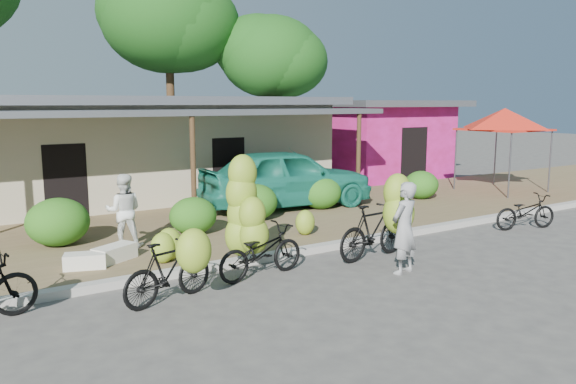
{
  "coord_description": "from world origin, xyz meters",
  "views": [
    {
      "loc": [
        -5.85,
        -7.45,
        3.17
      ],
      "look_at": [
        0.86,
        2.87,
        1.2
      ],
      "focal_mm": 35.0,
      "sensor_mm": 36.0,
      "label": 1
    }
  ],
  "objects_px": {
    "red_canopy": "(504,119)",
    "bike_right": "(381,223)",
    "bike_left": "(173,268)",
    "bike_far_right": "(525,212)",
    "vendor": "(404,228)",
    "teal_van": "(287,178)",
    "sack_near": "(115,253)",
    "bike_center": "(252,229)",
    "tree_near_right": "(266,54)",
    "bystander": "(124,211)",
    "tree_center_right": "(163,17)",
    "sack_far": "(85,261)"
  },
  "relations": [
    {
      "from": "red_canopy",
      "to": "bike_right",
      "type": "distance_m",
      "value": 10.19
    },
    {
      "from": "bike_left",
      "to": "bike_far_right",
      "type": "distance_m",
      "value": 9.45
    },
    {
      "from": "vendor",
      "to": "teal_van",
      "type": "distance_m",
      "value": 6.47
    },
    {
      "from": "sack_near",
      "to": "teal_van",
      "type": "relative_size",
      "value": 0.17
    },
    {
      "from": "red_canopy",
      "to": "bike_far_right",
      "type": "distance_m",
      "value": 6.08
    },
    {
      "from": "bike_left",
      "to": "bike_center",
      "type": "xyz_separation_m",
      "value": [
        1.83,
        0.69,
        0.26
      ]
    },
    {
      "from": "tree_near_right",
      "to": "bike_far_right",
      "type": "distance_m",
      "value": 14.54
    },
    {
      "from": "sack_near",
      "to": "vendor",
      "type": "bearing_deg",
      "value": -37.32
    },
    {
      "from": "bike_right",
      "to": "bystander",
      "type": "height_order",
      "value": "bike_right"
    },
    {
      "from": "tree_center_right",
      "to": "bike_center",
      "type": "relative_size",
      "value": 4.07
    },
    {
      "from": "tree_near_right",
      "to": "bystander",
      "type": "relative_size",
      "value": 4.48
    },
    {
      "from": "sack_near",
      "to": "sack_far",
      "type": "xyz_separation_m",
      "value": [
        -0.6,
        -0.21,
        -0.01
      ]
    },
    {
      "from": "bike_right",
      "to": "sack_near",
      "type": "height_order",
      "value": "bike_right"
    },
    {
      "from": "bike_center",
      "to": "tree_near_right",
      "type": "bearing_deg",
      "value": -38.74
    },
    {
      "from": "bike_right",
      "to": "sack_far",
      "type": "distance_m",
      "value": 5.74
    },
    {
      "from": "sack_near",
      "to": "sack_far",
      "type": "bearing_deg",
      "value": -161.12
    },
    {
      "from": "bike_center",
      "to": "sack_far",
      "type": "height_order",
      "value": "bike_center"
    },
    {
      "from": "bike_left",
      "to": "bystander",
      "type": "xyz_separation_m",
      "value": [
        0.3,
        3.5,
        0.32
      ]
    },
    {
      "from": "bike_center",
      "to": "bystander",
      "type": "relative_size",
      "value": 1.41
    },
    {
      "from": "red_canopy",
      "to": "bike_far_right",
      "type": "bearing_deg",
      "value": -137.64
    },
    {
      "from": "vendor",
      "to": "bystander",
      "type": "relative_size",
      "value": 1.1
    },
    {
      "from": "red_canopy",
      "to": "bike_center",
      "type": "height_order",
      "value": "red_canopy"
    },
    {
      "from": "red_canopy",
      "to": "bike_center",
      "type": "relative_size",
      "value": 1.58
    },
    {
      "from": "bike_far_right",
      "to": "sack_far",
      "type": "height_order",
      "value": "bike_far_right"
    },
    {
      "from": "tree_center_right",
      "to": "bystander",
      "type": "distance_m",
      "value": 14.9
    },
    {
      "from": "red_canopy",
      "to": "vendor",
      "type": "distance_m",
      "value": 10.74
    },
    {
      "from": "red_canopy",
      "to": "sack_far",
      "type": "bearing_deg",
      "value": -173.35
    },
    {
      "from": "tree_center_right",
      "to": "sack_near",
      "type": "height_order",
      "value": "tree_center_right"
    },
    {
      "from": "tree_near_right",
      "to": "bike_left",
      "type": "xyz_separation_m",
      "value": [
        -10.03,
        -13.91,
        -4.7
      ]
    },
    {
      "from": "tree_center_right",
      "to": "teal_van",
      "type": "xyz_separation_m",
      "value": [
        -0.34,
        -10.41,
        -5.84
      ]
    },
    {
      "from": "bike_right",
      "to": "sack_near",
      "type": "bearing_deg",
      "value": 55.93
    },
    {
      "from": "bike_left",
      "to": "bike_right",
      "type": "distance_m",
      "value": 4.45
    },
    {
      "from": "tree_center_right",
      "to": "sack_far",
      "type": "distance_m",
      "value": 16.54
    },
    {
      "from": "bike_far_right",
      "to": "sack_near",
      "type": "bearing_deg",
      "value": 93.09
    },
    {
      "from": "tree_near_right",
      "to": "bike_right",
      "type": "xyz_separation_m",
      "value": [
        -5.59,
        -13.83,
        -4.52
      ]
    },
    {
      "from": "sack_near",
      "to": "bystander",
      "type": "distance_m",
      "value": 1.23
    },
    {
      "from": "bike_left",
      "to": "sack_near",
      "type": "distance_m",
      "value": 2.59
    },
    {
      "from": "tree_center_right",
      "to": "sack_near",
      "type": "xyz_separation_m",
      "value": [
        -6.23,
        -13.35,
        -6.56
      ]
    },
    {
      "from": "red_canopy",
      "to": "vendor",
      "type": "xyz_separation_m",
      "value": [
        -9.42,
        -4.84,
        -1.75
      ]
    },
    {
      "from": "teal_van",
      "to": "bystander",
      "type": "bearing_deg",
      "value": 115.7
    },
    {
      "from": "vendor",
      "to": "bystander",
      "type": "bearing_deg",
      "value": -60.88
    },
    {
      "from": "bike_center",
      "to": "bike_far_right",
      "type": "distance_m",
      "value": 7.64
    },
    {
      "from": "red_canopy",
      "to": "sack_near",
      "type": "height_order",
      "value": "red_canopy"
    },
    {
      "from": "vendor",
      "to": "teal_van",
      "type": "bearing_deg",
      "value": -116.42
    },
    {
      "from": "bike_right",
      "to": "bike_far_right",
      "type": "bearing_deg",
      "value": -94.39
    },
    {
      "from": "vendor",
      "to": "red_canopy",
      "type": "bearing_deg",
      "value": -166.07
    },
    {
      "from": "bike_left",
      "to": "vendor",
      "type": "bearing_deg",
      "value": -116.47
    },
    {
      "from": "tree_near_right",
      "to": "bystander",
      "type": "distance_m",
      "value": 14.91
    },
    {
      "from": "sack_far",
      "to": "teal_van",
      "type": "relative_size",
      "value": 0.15
    },
    {
      "from": "bike_center",
      "to": "bike_right",
      "type": "relative_size",
      "value": 1.14
    }
  ]
}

